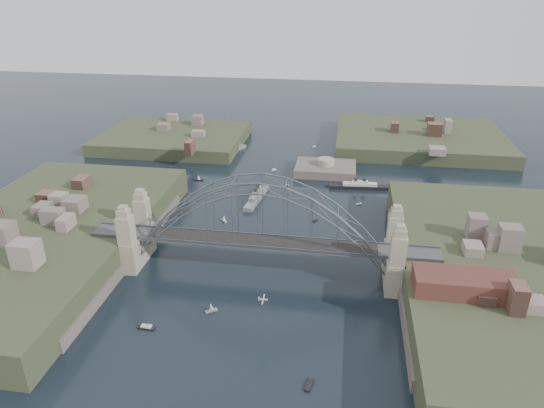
{
  "coord_description": "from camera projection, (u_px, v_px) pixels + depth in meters",
  "views": [
    {
      "loc": [
        18.5,
        -102.22,
        65.99
      ],
      "look_at": [
        0.0,
        18.0,
        10.0
      ],
      "focal_mm": 32.69,
      "sensor_mm": 36.0,
      "label": 1
    }
  ],
  "objects": [
    {
      "name": "small_boat_j",
      "position": [
        147.0,
        327.0,
        101.92
      ],
      "size": [
        3.65,
        1.34,
        1.43
      ],
      "color": "silver",
      "rests_on": "ground"
    },
    {
      "name": "small_boat_c",
      "position": [
        211.0,
        308.0,
        106.82
      ],
      "size": [
        2.68,
        2.24,
        2.38
      ],
      "color": "silver",
      "rests_on": "ground"
    },
    {
      "name": "small_boat_k",
      "position": [
        314.0,
        147.0,
        210.07
      ],
      "size": [
        2.12,
        1.64,
        1.43
      ],
      "color": "silver",
      "rests_on": "ground"
    },
    {
      "name": "small_boat_h",
      "position": [
        274.0,
        170.0,
        185.07
      ],
      "size": [
        1.76,
        1.61,
        1.43
      ],
      "color": "silver",
      "rests_on": "ground"
    },
    {
      "name": "finger_pier",
      "position": [
        443.0,
        366.0,
        91.1
      ],
      "size": [
        4.0,
        22.0,
        1.4
      ],
      "primitive_type": "cube",
      "color": "#464749",
      "rests_on": "ground"
    },
    {
      "name": "fort_island",
      "position": [
        325.0,
        173.0,
        183.25
      ],
      "size": [
        22.0,
        16.0,
        9.4
      ],
      "color": "#594F47",
      "rests_on": "ground"
    },
    {
      "name": "bridge",
      "position": [
        260.0,
        227.0,
        116.77
      ],
      "size": [
        84.0,
        13.8,
        24.6
      ],
      "color": "#464749",
      "rests_on": "ground"
    },
    {
      "name": "ground",
      "position": [
        261.0,
        271.0,
        121.92
      ],
      "size": [
        500.0,
        500.0,
        0.0
      ],
      "primitive_type": "plane",
      "color": "black",
      "rests_on": "ground"
    },
    {
      "name": "small_boat_e",
      "position": [
        198.0,
        178.0,
        175.92
      ],
      "size": [
        3.49,
        1.28,
        2.38
      ],
      "color": "silver",
      "rests_on": "ground"
    },
    {
      "name": "wharf_shed",
      "position": [
        465.0,
        284.0,
        99.09
      ],
      "size": [
        20.0,
        8.0,
        4.0
      ],
      "primitive_type": "cube",
      "color": "#592D26",
      "rests_on": "shore_east"
    },
    {
      "name": "small_boat_d",
      "position": [
        359.0,
        204.0,
        157.41
      ],
      "size": [
        2.09,
        1.53,
        0.45
      ],
      "color": "silver",
      "rests_on": "ground"
    },
    {
      "name": "small_boat_f",
      "position": [
        287.0,
        185.0,
        171.96
      ],
      "size": [
        1.36,
        1.34,
        0.45
      ],
      "color": "silver",
      "rests_on": "ground"
    },
    {
      "name": "shore_east",
      "position": [
        507.0,
        284.0,
        113.18
      ],
      "size": [
        50.5,
        90.0,
        12.0
      ],
      "color": "#353D24",
      "rests_on": "ground"
    },
    {
      "name": "small_boat_b",
      "position": [
        315.0,
        221.0,
        146.77
      ],
      "size": [
        1.5,
        1.93,
        0.45
      ],
      "color": "silver",
      "rests_on": "ground"
    },
    {
      "name": "naval_cruiser_far",
      "position": [
        232.0,
        150.0,
        204.1
      ],
      "size": [
        8.95,
        15.57,
        5.46
      ],
      "color": "gray",
      "rests_on": "ground"
    },
    {
      "name": "small_boat_i",
      "position": [
        404.0,
        248.0,
        131.87
      ],
      "size": [
        1.87,
        2.38,
        1.43
      ],
      "color": "silver",
      "rests_on": "ground"
    },
    {
      "name": "headland_ne",
      "position": [
        419.0,
        143.0,
        213.46
      ],
      "size": [
        70.0,
        55.0,
        9.5
      ],
      "primitive_type": "cube",
      "color": "#353D24",
      "rests_on": "ground"
    },
    {
      "name": "naval_cruiser_near",
      "position": [
        257.0,
        197.0,
        160.77
      ],
      "size": [
        5.19,
        20.68,
        6.15
      ],
      "color": "gray",
      "rests_on": "ground"
    },
    {
      "name": "small_boat_a",
      "position": [
        224.0,
        219.0,
        146.14
      ],
      "size": [
        2.17,
        2.29,
        2.38
      ],
      "color": "silver",
      "rests_on": "ground"
    },
    {
      "name": "shore_west",
      "position": [
        45.0,
        246.0,
        129.02
      ],
      "size": [
        50.5,
        90.0,
        12.0
      ],
      "color": "#353D24",
      "rests_on": "ground"
    },
    {
      "name": "headland_nw",
      "position": [
        174.0,
        143.0,
        214.6
      ],
      "size": [
        60.0,
        45.0,
        9.0
      ],
      "primitive_type": "cube",
      "color": "#353D24",
      "rests_on": "ground"
    },
    {
      "name": "small_boat_g",
      "position": [
        309.0,
        385.0,
        87.64
      ],
      "size": [
        1.66,
        3.27,
        0.45
      ],
      "color": "silver",
      "rests_on": "ground"
    },
    {
      "name": "ocean_liner",
      "position": [
        360.0,
        186.0,
        169.06
      ],
      "size": [
        21.13,
        4.29,
        5.15
      ],
      "color": "black",
      "rests_on": "ground"
    },
    {
      "name": "aeroplane",
      "position": [
        262.0,
        299.0,
        97.14
      ],
      "size": [
        1.83,
        3.47,
        0.5
      ],
      "color": "silver"
    }
  ]
}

